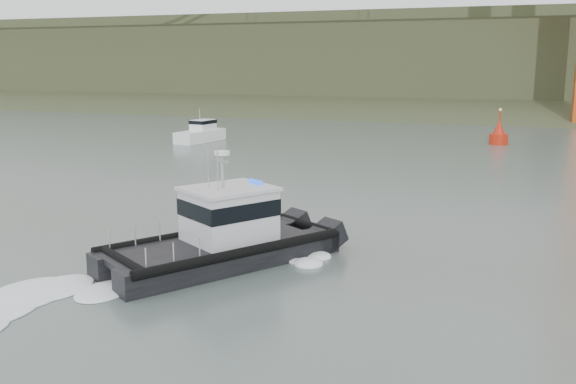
{
  "coord_description": "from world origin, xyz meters",
  "views": [
    {
      "loc": [
        10.02,
        -18.62,
        8.34
      ],
      "look_at": [
        0.07,
        8.93,
        2.4
      ],
      "focal_mm": 40.0,
      "sensor_mm": 36.0,
      "label": 1
    }
  ],
  "objects": [
    {
      "name": "nav_buoy",
      "position": [
        8.08,
        50.82,
        1.04
      ],
      "size": [
        1.89,
        1.89,
        3.94
      ],
      "color": "#B6200C",
      "rests_on": "ground"
    },
    {
      "name": "ground",
      "position": [
        0.0,
        0.0,
        0.0
      ],
      "size": [
        400.0,
        400.0,
        0.0
      ],
      "primitive_type": "plane",
      "color": "#51615A",
      "rests_on": "ground"
    },
    {
      "name": "headlands",
      "position": [
        0.0,
        125.5,
        7.05
      ],
      "size": [
        500.0,
        105.36,
        27.12
      ],
      "color": "#323D23",
      "rests_on": "ground"
    },
    {
      "name": "patrol_boat",
      "position": [
        -1.42,
        4.98,
        1.24
      ],
      "size": [
        8.56,
        10.56,
        4.93
      ],
      "rotation": [
        0.0,
        0.0,
        -0.57
      ],
      "color": "black",
      "rests_on": "ground"
    },
    {
      "name": "motorboat",
      "position": [
        -21.99,
        42.57,
        0.9
      ],
      "size": [
        3.15,
        6.81,
        3.6
      ],
      "rotation": [
        0.0,
        0.0,
        -0.15
      ],
      "color": "white",
      "rests_on": "ground"
    }
  ]
}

